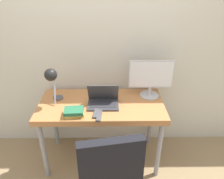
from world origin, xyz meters
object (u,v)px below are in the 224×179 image
desk_lamp (52,78)px  book_stack (74,112)px  laptop (103,100)px  monitor (151,77)px

desk_lamp → book_stack: bearing=-39.7°
laptop → monitor: size_ratio=0.66×
book_stack → desk_lamp: bearing=140.3°
laptop → book_stack: 0.34m
laptop → desk_lamp: bearing=-179.3°
laptop → book_stack: laptop is taller
laptop → monitor: bearing=19.8°
desk_lamp → book_stack: 0.40m
desk_lamp → book_stack: desk_lamp is taller
laptop → book_stack: bearing=-145.2°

